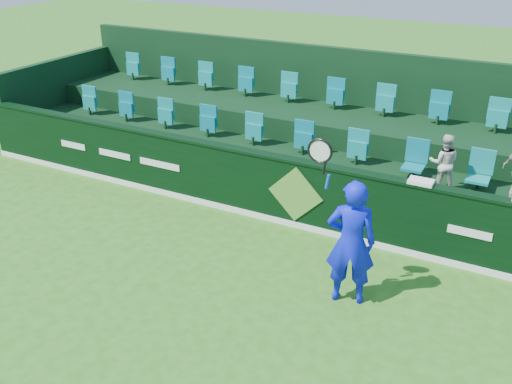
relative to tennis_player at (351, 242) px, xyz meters
The scene contains 10 objects.
ground 2.92m from the tennis_player, 126.87° to the right, with size 60.00×60.00×0.00m, color #2C6919.
sponsor_hoarding 2.46m from the tennis_player, 132.19° to the left, with size 16.00×0.25×1.35m.
stand_tier_front 3.40m from the tennis_player, 119.43° to the left, with size 16.00×2.00×0.80m, color black.
stand_tier_back 5.10m from the tennis_player, 108.85° to the left, with size 16.00×1.80×1.30m, color black.
stand_rear 5.51m from the tennis_player, 107.35° to the left, with size 16.00×4.10×2.60m.
seat_row_front 3.70m from the tennis_player, 116.38° to the left, with size 13.50×0.50×0.60m, color #138787.
seat_row_back 5.40m from the tennis_player, 107.81° to the left, with size 13.50×0.50×0.60m, color #138787.
tennis_player is the anchor object (origin of this frame).
spectator_left 3.03m from the tennis_player, 76.29° to the left, with size 0.52×0.41×1.08m, color silver.
towel 1.93m from the tennis_player, 72.70° to the left, with size 0.41×0.26×0.06m, color white.
Camera 1 is at (3.79, -4.87, 5.27)m, focal length 40.00 mm.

